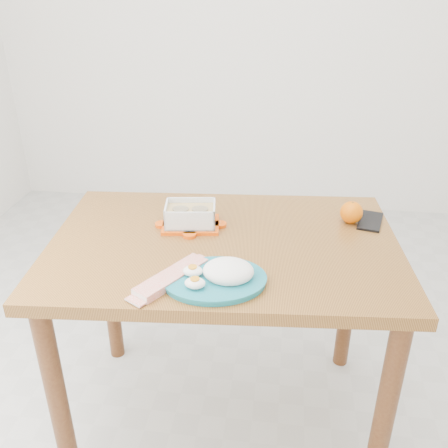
# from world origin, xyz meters

# --- Properties ---
(ground) EXTENTS (3.50, 3.50, 0.00)m
(ground) POSITION_xyz_m (0.00, 0.00, 0.00)
(ground) COLOR #B7B7B2
(ground) RESTS_ON ground
(dining_table) EXTENTS (1.14, 0.81, 0.75)m
(dining_table) POSITION_xyz_m (-0.01, -0.17, 0.64)
(dining_table) COLOR #96632A
(dining_table) RESTS_ON ground
(food_container) EXTENTS (0.20, 0.16, 0.08)m
(food_container) POSITION_xyz_m (-0.13, -0.08, 0.79)
(food_container) COLOR #EB4D07
(food_container) RESTS_ON dining_table
(orange_fruit) EXTENTS (0.07, 0.07, 0.07)m
(orange_fruit) POSITION_xyz_m (0.39, 0.01, 0.79)
(orange_fruit) COLOR #EB5504
(orange_fruit) RESTS_ON dining_table
(rice_plate) EXTENTS (0.33, 0.33, 0.08)m
(rice_plate) POSITION_xyz_m (0.01, -0.40, 0.77)
(rice_plate) COLOR #17707E
(rice_plate) RESTS_ON dining_table
(candy_bar) EXTENTS (0.18, 0.23, 0.02)m
(candy_bar) POSITION_xyz_m (-0.12, -0.41, 0.76)
(candy_bar) COLOR red
(candy_bar) RESTS_ON dining_table
(smartphone) EXTENTS (0.10, 0.16, 0.01)m
(smartphone) POSITION_xyz_m (0.46, 0.03, 0.75)
(smartphone) COLOR black
(smartphone) RESTS_ON dining_table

